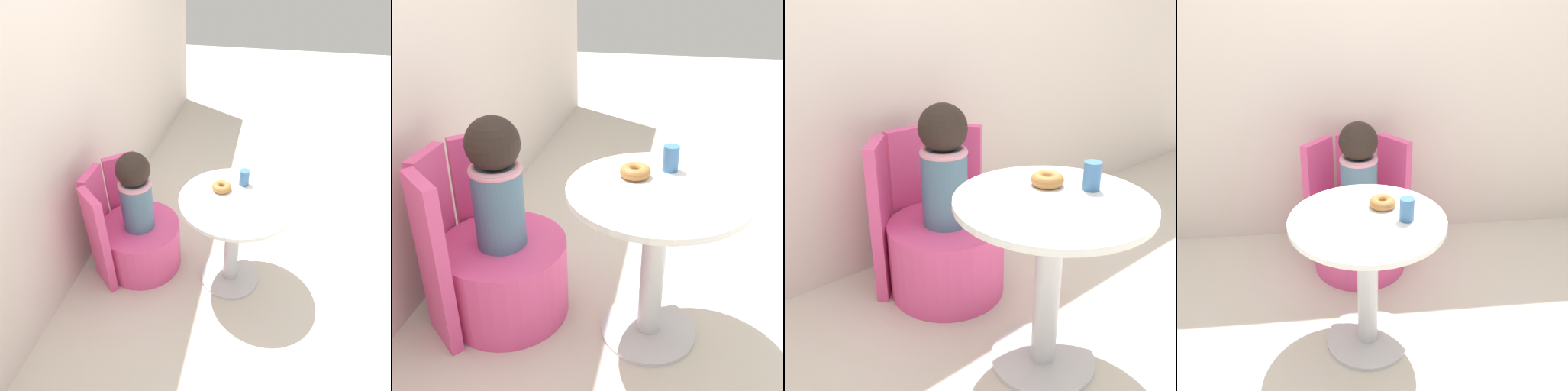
{
  "view_description": "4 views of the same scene",
  "coord_description": "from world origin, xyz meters",
  "views": [
    {
      "loc": [
        -1.68,
        -0.02,
        1.88
      ],
      "look_at": [
        -0.03,
        0.33,
        0.61
      ],
      "focal_mm": 32.0,
      "sensor_mm": 36.0,
      "label": 1
    },
    {
      "loc": [
        -1.54,
        0.03,
        1.38
      ],
      "look_at": [
        -0.13,
        0.33,
        0.63
      ],
      "focal_mm": 42.0,
      "sensor_mm": 36.0,
      "label": 2
    },
    {
      "loc": [
        -1.15,
        -0.79,
        1.25
      ],
      "look_at": [
        -0.13,
        0.4,
        0.58
      ],
      "focal_mm": 42.0,
      "sensor_mm": 36.0,
      "label": 3
    },
    {
      "loc": [
        -0.24,
        -1.55,
        1.6
      ],
      "look_at": [
        -0.04,
        0.39,
        0.61
      ],
      "focal_mm": 42.0,
      "sensor_mm": 36.0,
      "label": 4
    }
  ],
  "objects": [
    {
      "name": "ground_plane",
      "position": [
        0.0,
        0.0,
        0.0
      ],
      "size": [
        12.0,
        12.0,
        0.0
      ],
      "primitive_type": "plane",
      "color": "beige"
    },
    {
      "name": "back_wall",
      "position": [
        0.0,
        1.13,
        1.2
      ],
      "size": [
        6.0,
        0.06,
        2.4
      ],
      "color": "silver",
      "rests_on": "ground_plane"
    },
    {
      "name": "round_table",
      "position": [
        -0.09,
        0.08,
        0.47
      ],
      "size": [
        0.66,
        0.66,
        0.67
      ],
      "color": "silver",
      "rests_on": "ground_plane"
    },
    {
      "name": "tub_chair",
      "position": [
        -0.08,
        0.7,
        0.17
      ],
      "size": [
        0.53,
        0.53,
        0.35
      ],
      "color": "#E54C8C",
      "rests_on": "ground_plane"
    },
    {
      "name": "booth_backrest",
      "position": [
        -0.08,
        0.92,
        0.36
      ],
      "size": [
        0.62,
        0.23,
        0.72
      ],
      "color": "#E54C8C",
      "rests_on": "ground_plane"
    },
    {
      "name": "child_figure",
      "position": [
        -0.08,
        0.7,
        0.62
      ],
      "size": [
        0.21,
        0.21,
        0.54
      ],
      "color": "slate",
      "rests_on": "tub_chair"
    },
    {
      "name": "donut",
      "position": [
        -0.02,
        0.18,
        0.69
      ],
      "size": [
        0.12,
        0.12,
        0.04
      ],
      "color": "#9E6633",
      "rests_on": "round_table"
    },
    {
      "name": "cup",
      "position": [
        0.07,
        0.05,
        0.72
      ],
      "size": [
        0.06,
        0.06,
        0.1
      ],
      "color": "#386699",
      "rests_on": "round_table"
    }
  ]
}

